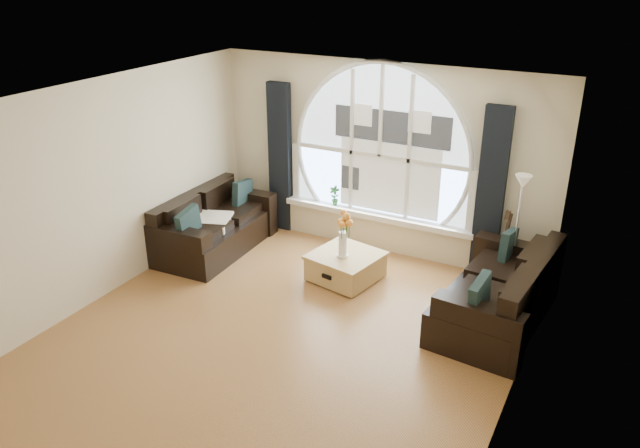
{
  "coord_description": "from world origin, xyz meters",
  "views": [
    {
      "loc": [
        3.18,
        -5.12,
        4.02
      ],
      "look_at": [
        0.0,
        0.9,
        1.05
      ],
      "focal_mm": 35.05,
      "sensor_mm": 36.0,
      "label": 1
    }
  ],
  "objects_px": {
    "sofa_left": "(215,224)",
    "floor_lamp": "(516,237)",
    "vase_flowers": "(343,229)",
    "sofa_right": "(496,292)",
    "guitar": "(505,246)",
    "potted_plant": "(335,196)",
    "coffee_chest": "(346,265)"
  },
  "relations": [
    {
      "from": "sofa_left",
      "to": "potted_plant",
      "type": "bearing_deg",
      "value": 37.79
    },
    {
      "from": "vase_flowers",
      "to": "potted_plant",
      "type": "bearing_deg",
      "value": 121.09
    },
    {
      "from": "guitar",
      "to": "potted_plant",
      "type": "relative_size",
      "value": 3.55
    },
    {
      "from": "sofa_right",
      "to": "guitar",
      "type": "relative_size",
      "value": 1.85
    },
    {
      "from": "sofa_left",
      "to": "vase_flowers",
      "type": "distance_m",
      "value": 2.1
    },
    {
      "from": "vase_flowers",
      "to": "guitar",
      "type": "height_order",
      "value": "vase_flowers"
    },
    {
      "from": "floor_lamp",
      "to": "potted_plant",
      "type": "distance_m",
      "value": 2.77
    },
    {
      "from": "sofa_left",
      "to": "potted_plant",
      "type": "xyz_separation_m",
      "value": [
        1.36,
        1.14,
        0.3
      ]
    },
    {
      "from": "vase_flowers",
      "to": "sofa_left",
      "type": "bearing_deg",
      "value": 179.31
    },
    {
      "from": "floor_lamp",
      "to": "potted_plant",
      "type": "xyz_separation_m",
      "value": [
        -2.73,
        0.46,
        -0.1
      ]
    },
    {
      "from": "sofa_left",
      "to": "vase_flowers",
      "type": "height_order",
      "value": "vase_flowers"
    },
    {
      "from": "sofa_left",
      "to": "vase_flowers",
      "type": "relative_size",
      "value": 2.69
    },
    {
      "from": "floor_lamp",
      "to": "guitar",
      "type": "xyz_separation_m",
      "value": [
        -0.15,
        0.26,
        -0.27
      ]
    },
    {
      "from": "floor_lamp",
      "to": "potted_plant",
      "type": "bearing_deg",
      "value": 170.5
    },
    {
      "from": "potted_plant",
      "to": "vase_flowers",
      "type": "bearing_deg",
      "value": -58.91
    },
    {
      "from": "sofa_right",
      "to": "potted_plant",
      "type": "xyz_separation_m",
      "value": [
        -2.72,
        1.21,
        0.3
      ]
    },
    {
      "from": "vase_flowers",
      "to": "guitar",
      "type": "bearing_deg",
      "value": 27.39
    },
    {
      "from": "sofa_left",
      "to": "floor_lamp",
      "type": "relative_size",
      "value": 1.18
    },
    {
      "from": "coffee_chest",
      "to": "potted_plant",
      "type": "height_order",
      "value": "potted_plant"
    },
    {
      "from": "floor_lamp",
      "to": "sofa_right",
      "type": "bearing_deg",
      "value": -90.86
    },
    {
      "from": "potted_plant",
      "to": "guitar",
      "type": "bearing_deg",
      "value": -4.41
    },
    {
      "from": "coffee_chest",
      "to": "guitar",
      "type": "relative_size",
      "value": 0.79
    },
    {
      "from": "vase_flowers",
      "to": "guitar",
      "type": "distance_m",
      "value": 2.12
    },
    {
      "from": "guitar",
      "to": "coffee_chest",
      "type": "bearing_deg",
      "value": -135.25
    },
    {
      "from": "sofa_right",
      "to": "guitar",
      "type": "bearing_deg",
      "value": 103.69
    },
    {
      "from": "coffee_chest",
      "to": "vase_flowers",
      "type": "height_order",
      "value": "vase_flowers"
    },
    {
      "from": "sofa_left",
      "to": "coffee_chest",
      "type": "relative_size",
      "value": 2.26
    },
    {
      "from": "sofa_right",
      "to": "guitar",
      "type": "height_order",
      "value": "guitar"
    },
    {
      "from": "sofa_right",
      "to": "coffee_chest",
      "type": "bearing_deg",
      "value": -177.87
    },
    {
      "from": "potted_plant",
      "to": "coffee_chest",
      "type": "bearing_deg",
      "value": -56.66
    },
    {
      "from": "coffee_chest",
      "to": "floor_lamp",
      "type": "bearing_deg",
      "value": 28.5
    },
    {
      "from": "sofa_right",
      "to": "floor_lamp",
      "type": "bearing_deg",
      "value": 94.95
    }
  ]
}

